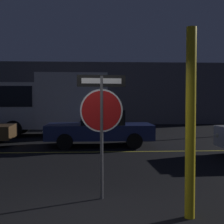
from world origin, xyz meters
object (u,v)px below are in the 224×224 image
at_px(passing_car_3, 100,128).
at_px(stop_sign, 102,111).
at_px(delivery_truck, 50,102).
at_px(yellow_pole_right, 190,124).

bearing_deg(passing_car_3, stop_sign, 179.32).
bearing_deg(delivery_truck, stop_sign, -168.00).
relative_size(passing_car_3, delivery_truck, 0.75).
bearing_deg(delivery_truck, passing_car_3, -147.51).
xyz_separation_m(stop_sign, yellow_pole_right, (1.37, -1.03, -0.16)).
distance_m(stop_sign, yellow_pole_right, 1.72).
bearing_deg(delivery_truck, yellow_pole_right, -162.75).
bearing_deg(passing_car_3, yellow_pole_right, -170.42).
bearing_deg(yellow_pole_right, passing_car_3, 99.35).
height_order(passing_car_3, delivery_truck, delivery_truck).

